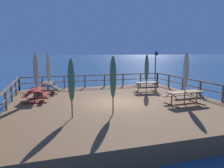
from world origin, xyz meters
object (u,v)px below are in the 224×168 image
picnic_table_mid_centre (48,85)px  picnic_table_front_right (36,93)px  patio_umbrella_short_back (36,70)px  lamp_post_hooked (156,63)px  picnic_table_back_left (185,95)px  patio_umbrella_tall_back_right (71,80)px  patio_umbrella_short_mid (186,71)px  patio_umbrella_tall_mid_right (48,68)px  picnic_table_back_right (147,85)px  patio_umbrella_tall_back_left (147,68)px  patio_umbrella_short_front (113,77)px

picnic_table_mid_centre → picnic_table_front_right: 2.93m
patio_umbrella_short_back → lamp_post_hooked: 10.90m
picnic_table_back_left → patio_umbrella_tall_back_right: size_ratio=0.81×
patio_umbrella_short_mid → patio_umbrella_tall_back_right: 6.75m
picnic_table_mid_centre → patio_umbrella_short_mid: 10.03m
patio_umbrella_tall_mid_right → lamp_post_hooked: size_ratio=0.93×
picnic_table_back_left → picnic_table_back_right: same height
picnic_table_back_right → picnic_table_back_left: bearing=-84.6°
patio_umbrella_tall_back_left → lamp_post_hooked: lamp_post_hooked is taller
picnic_table_back_right → patio_umbrella_short_front: patio_umbrella_short_front is taller
picnic_table_front_right → patio_umbrella_tall_back_left: bearing=5.2°
patio_umbrella_short_front → patio_umbrella_tall_mid_right: bearing=113.0°
patio_umbrella_tall_back_left → patio_umbrella_short_front: 6.43m
picnic_table_front_right → lamp_post_hooked: 11.09m
picnic_table_mid_centre → patio_umbrella_tall_mid_right: size_ratio=0.77×
patio_umbrella_short_back → patio_umbrella_tall_back_right: bearing=-68.2°
patio_umbrella_tall_back_left → picnic_table_front_right: bearing=-174.8°
patio_umbrella_short_back → patio_umbrella_short_front: size_ratio=1.07×
picnic_table_front_right → picnic_table_mid_centre: bearing=74.8°
patio_umbrella_short_mid → picnic_table_back_left: bearing=-113.3°
picnic_table_front_right → patio_umbrella_short_back: size_ratio=0.60×
patio_umbrella_tall_back_left → patio_umbrella_tall_mid_right: bearing=163.6°
picnic_table_mid_centre → patio_umbrella_short_back: (-0.70, -2.77, 1.40)m
patio_umbrella_tall_mid_right → lamp_post_hooked: 9.57m
patio_umbrella_tall_mid_right → picnic_table_front_right: bearing=-106.3°
patio_umbrella_tall_back_right → picnic_table_front_right: bearing=112.9°
picnic_table_back_right → patio_umbrella_tall_back_left: 1.30m
picnic_table_back_right → picnic_table_front_right: (-8.06, -0.74, -0.00)m
patio_umbrella_tall_back_left → patio_umbrella_short_front: size_ratio=1.00×
picnic_table_back_left → picnic_table_mid_centre: bearing=140.8°
patio_umbrella_tall_mid_right → patio_umbrella_tall_back_right: patio_umbrella_tall_mid_right is taller
lamp_post_hooked → patio_umbrella_short_back: bearing=-160.9°
patio_umbrella_short_mid → picnic_table_front_right: bearing=157.9°
patio_umbrella_tall_back_right → patio_umbrella_short_back: bearing=111.8°
patio_umbrella_tall_mid_right → patio_umbrella_short_back: 2.89m
patio_umbrella_tall_back_right → lamp_post_hooked: lamp_post_hooked is taller
patio_umbrella_short_mid → patio_umbrella_short_front: bearing=-171.7°
patio_umbrella_short_front → lamp_post_hooked: size_ratio=0.91×
picnic_table_back_right → picnic_table_front_right: 8.10m
lamp_post_hooked → picnic_table_back_right: bearing=-128.6°
picnic_table_front_right → patio_umbrella_tall_back_right: patio_umbrella_tall_back_right is taller
patio_umbrella_tall_back_left → patio_umbrella_short_front: bearing=-131.0°
patio_umbrella_short_back → patio_umbrella_short_front: (3.73, -4.18, -0.12)m
patio_umbrella_short_front → patio_umbrella_short_back: bearing=131.7°
picnic_table_mid_centre → picnic_table_front_right: same height
patio_umbrella_tall_back_right → lamp_post_hooked: bearing=42.2°
picnic_table_front_right → picnic_table_back_left: bearing=-22.2°
picnic_table_mid_centre → patio_umbrella_short_front: size_ratio=0.78×
patio_umbrella_tall_back_right → patio_umbrella_tall_mid_right: bearing=97.5°
patio_umbrella_short_mid → patio_umbrella_short_back: patio_umbrella_short_mid is taller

